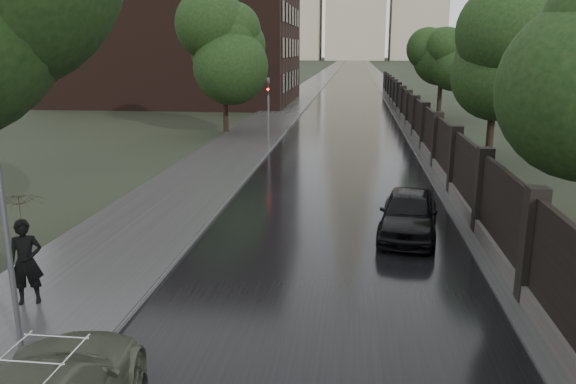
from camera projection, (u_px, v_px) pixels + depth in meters
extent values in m
cube|color=black|center=(353.00, 66.00, 191.26)|extent=(8.00, 420.00, 0.02)
cube|color=#2D2D2D|center=(336.00, 66.00, 191.92)|extent=(4.00, 420.00, 0.16)
cube|color=#2D2D2D|center=(370.00, 66.00, 190.63)|extent=(3.00, 420.00, 0.08)
cube|color=#383533|center=(412.00, 129.00, 38.62)|extent=(0.40, 75.00, 0.50)
cube|color=black|center=(413.00, 111.00, 38.31)|extent=(0.15, 75.00, 2.00)
cube|color=black|center=(385.00, 82.00, 74.92)|extent=(0.45, 0.45, 2.70)
cylinder|color=black|center=(225.00, 90.00, 37.46)|extent=(0.36, 0.36, 5.85)
sphere|color=black|center=(224.00, 54.00, 36.88)|extent=(4.25, 4.25, 4.25)
cylinder|color=black|center=(493.00, 107.00, 28.05)|extent=(0.36, 0.36, 5.53)
sphere|color=black|center=(497.00, 62.00, 27.50)|extent=(4.08, 4.08, 4.08)
cylinder|color=black|center=(440.00, 85.00, 45.37)|extent=(0.36, 0.36, 5.53)
sphere|color=black|center=(442.00, 57.00, 44.82)|extent=(4.08, 4.08, 4.08)
cylinder|color=#59595E|center=(6.00, 229.00, 9.84)|extent=(0.10, 0.10, 5.00)
cylinder|color=#59595E|center=(269.00, 121.00, 32.58)|extent=(0.12, 0.12, 3.00)
imported|color=#59595E|center=(268.00, 86.00, 32.08)|extent=(0.16, 0.20, 1.00)
sphere|color=#FF0C0C|center=(268.00, 89.00, 31.98)|extent=(0.14, 0.14, 0.14)
cube|color=black|center=(176.00, 5.00, 58.01)|extent=(24.00, 18.00, 20.00)
cube|color=tan|center=(294.00, 17.00, 295.31)|extent=(28.00, 22.00, 44.00)
cube|color=tan|center=(418.00, 16.00, 288.08)|extent=(28.00, 22.00, 44.00)
cube|color=tan|center=(356.00, 1.00, 289.72)|extent=(30.00, 30.00, 60.00)
imported|color=black|center=(409.00, 213.00, 17.13)|extent=(2.23, 4.38, 1.43)
imported|color=black|center=(26.00, 262.00, 12.13)|extent=(0.81, 0.67, 1.89)
imported|color=black|center=(18.00, 194.00, 11.75)|extent=(1.42, 1.44, 1.01)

